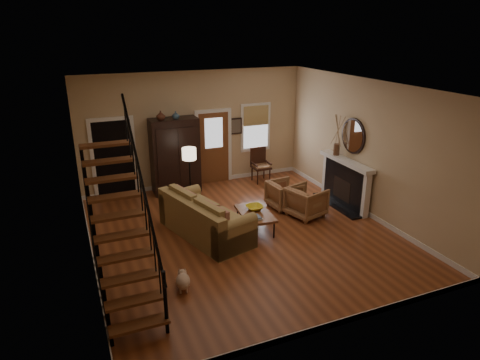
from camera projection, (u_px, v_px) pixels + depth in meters
name	position (u px, v px, depth m)	size (l,w,h in m)	color
room	(200.00, 152.00, 10.58)	(7.00, 7.33, 3.30)	brown
staircase	(119.00, 210.00, 7.03)	(0.94, 2.80, 3.20)	brown
fireplace	(347.00, 178.00, 11.03)	(0.33, 1.95, 2.30)	black
armoire	(175.00, 156.00, 11.83)	(1.30, 0.60, 2.10)	black
vase_a	(161.00, 116.00, 11.21)	(0.24, 0.24, 0.25)	#4C2619
vase_b	(176.00, 115.00, 11.37)	(0.20, 0.20, 0.21)	#334C60
sofa	(205.00, 217.00, 9.53)	(1.03, 2.38, 0.89)	#9C7E47
coffee_table	(255.00, 221.00, 9.82)	(0.67, 1.15, 0.44)	brown
bowl	(255.00, 208.00, 9.88)	(0.39, 0.39, 0.10)	gold
books	(256.00, 217.00, 9.43)	(0.21, 0.29, 0.05)	beige
armchair_left	(306.00, 202.00, 10.49)	(0.81, 0.83, 0.76)	brown
armchair_right	(284.00, 195.00, 11.00)	(0.75, 0.77, 0.70)	brown
floor_lamp	(190.00, 177.00, 10.97)	(0.36, 0.36, 1.56)	black
side_chair	(261.00, 165.00, 12.77)	(0.54, 0.54, 1.02)	#391C12
dog	(183.00, 282.00, 7.61)	(0.26, 0.44, 0.32)	beige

